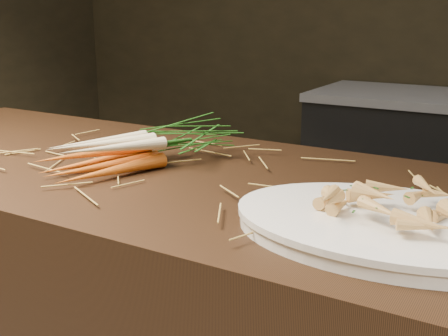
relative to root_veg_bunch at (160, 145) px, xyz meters
The scene contains 4 objects.
straw_bedding 0.29m from the root_veg_bunch, ahead, with size 1.40×0.60×0.02m, color olive, non-canonical shape.
root_veg_bunch is the anchor object (origin of this frame).
serving_platter 0.57m from the root_veg_bunch, 16.35° to the right, with size 0.47×0.31×0.03m, color white, non-canonical shape.
roasted_veg_heap 0.57m from the root_veg_bunch, 16.35° to the right, with size 0.23×0.17×0.05m, color #AB7C3B, non-canonical shape.
Camera 1 is at (0.44, -0.63, 1.23)m, focal length 45.00 mm.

